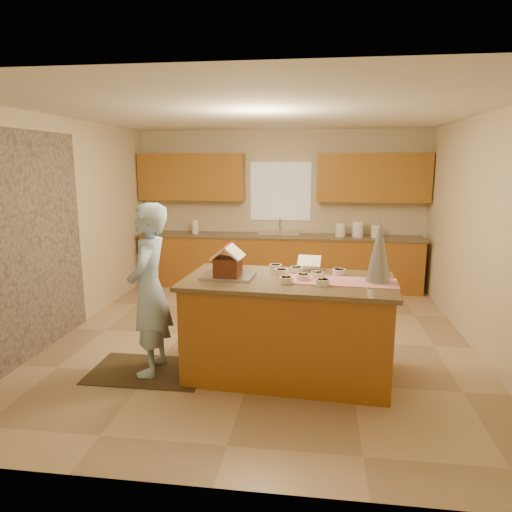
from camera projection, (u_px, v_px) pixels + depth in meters
name	position (u px, v px, depth m)	size (l,w,h in m)	color
floor	(262.00, 338.00, 5.79)	(5.50, 5.50, 0.00)	tan
ceiling	(262.00, 113.00, 5.26)	(5.50, 5.50, 0.00)	silver
wall_back	(281.00, 208.00, 8.20)	(5.50, 5.50, 0.00)	beige
wall_front	(209.00, 295.00, 2.85)	(5.50, 5.50, 0.00)	beige
wall_left	(65.00, 227.00, 5.85)	(5.50, 5.50, 0.00)	beige
wall_right	(483.00, 235.00, 5.20)	(5.50, 5.50, 0.00)	beige
stone_accent	(29.00, 246.00, 5.09)	(2.50, 2.50, 0.00)	gray
window_curtain	(281.00, 191.00, 8.11)	(1.05, 0.03, 1.00)	white
back_counter_base	(279.00, 262.00, 8.08)	(4.80, 0.60, 0.88)	brown
back_counter_top	(279.00, 236.00, 7.99)	(4.85, 0.63, 0.04)	brown
upper_cabinet_left	(192.00, 177.00, 8.11)	(1.85, 0.35, 0.80)	#9F6322
upper_cabinet_right	(373.00, 178.00, 7.71)	(1.85, 0.35, 0.80)	#9F6322
sink	(279.00, 237.00, 8.00)	(0.70, 0.45, 0.12)	silver
faucet	(280.00, 226.00, 8.14)	(0.03, 0.03, 0.28)	silver
island_base	(288.00, 330.00, 4.71)	(1.98, 0.99, 0.97)	brown
island_top	(289.00, 281.00, 4.61)	(2.07, 1.08, 0.04)	brown
table_runner	(339.00, 281.00, 4.51)	(1.10, 0.40, 0.01)	#B60D17
baking_tray	(228.00, 276.00, 4.66)	(0.51, 0.37, 0.03)	silver
cookbook	(309.00, 261.00, 4.95)	(0.24, 0.02, 0.20)	white
tinsel_tree	(379.00, 251.00, 4.43)	(0.24, 0.24, 0.61)	#B4B5C1
rug	(148.00, 371.00, 4.86)	(1.19, 0.77, 0.01)	black
boy	(149.00, 290.00, 4.68)	(0.64, 0.42, 1.75)	#A7CDED
canister_a	(340.00, 230.00, 7.83)	(0.16, 0.16, 0.23)	white
canister_b	(358.00, 229.00, 7.79)	(0.18, 0.18, 0.27)	white
canister_c	(375.00, 231.00, 7.76)	(0.14, 0.14, 0.20)	white
paper_towel	(195.00, 226.00, 8.16)	(0.11, 0.11, 0.25)	white
gingerbread_house	(228.00, 263.00, 4.64)	(0.32, 0.33, 0.31)	maroon
candy_bowls	(302.00, 274.00, 4.67)	(0.80, 0.71, 0.06)	gold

